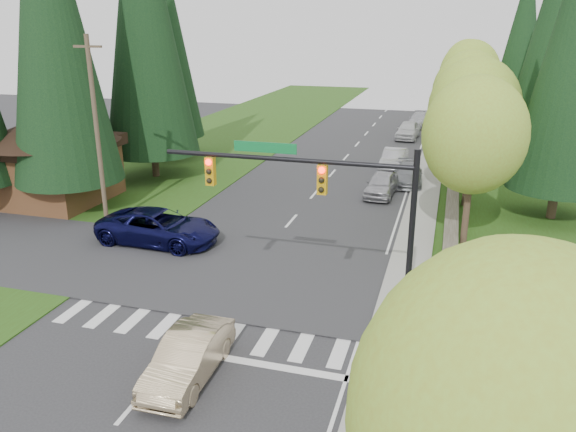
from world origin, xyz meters
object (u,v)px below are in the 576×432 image
at_px(sedan_champagne, 188,357).
at_px(parked_car_c, 394,159).
at_px(parked_car_b, 408,174).
at_px(suv_navy, 159,227).
at_px(parked_car_d, 408,130).
at_px(parked_car_e, 419,120).
at_px(parked_car_a, 382,184).

distance_m(sedan_champagne, parked_car_c, 28.66).
bearing_deg(parked_car_b, suv_navy, -130.84).
height_order(suv_navy, parked_car_c, suv_navy).
bearing_deg(suv_navy, parked_car_d, -15.32).
bearing_deg(parked_car_c, parked_car_d, 92.01).
bearing_deg(suv_navy, parked_car_e, -13.12).
bearing_deg(parked_car_d, parked_car_c, -86.57).
distance_m(suv_navy, parked_car_c, 20.92).
height_order(parked_car_b, parked_car_c, parked_car_c).
height_order(suv_navy, parked_car_a, suv_navy).
height_order(parked_car_b, parked_car_e, parked_car_e).
relative_size(parked_car_a, parked_car_d, 0.90).
bearing_deg(suv_navy, parked_car_b, -34.96).
bearing_deg(parked_car_c, sedan_champagne, -94.46).
bearing_deg(parked_car_e, parked_car_c, -87.41).
xyz_separation_m(sedan_champagne, parked_car_e, (3.84, 47.99, 0.01)).
bearing_deg(sedan_champagne, suv_navy, 121.74).
distance_m(parked_car_c, parked_car_e, 19.52).
bearing_deg(parked_car_a, sedan_champagne, -94.80).
height_order(parked_car_b, parked_car_d, parked_car_d).
relative_size(suv_navy, parked_car_a, 1.41).
xyz_separation_m(suv_navy, parked_car_e, (10.25, 38.08, -0.12)).
distance_m(suv_navy, parked_car_b, 18.39).
distance_m(sedan_champagne, parked_car_b, 25.05).
bearing_deg(parked_car_c, parked_car_b, -68.06).
distance_m(suv_navy, parked_car_e, 39.43).
relative_size(parked_car_b, parked_car_e, 0.92).
xyz_separation_m(parked_car_b, parked_car_d, (-1.40, 16.32, 0.15)).
relative_size(parked_car_c, parked_car_d, 0.96).
height_order(parked_car_d, parked_car_e, parked_car_d).
relative_size(sedan_champagne, suv_navy, 0.71).
bearing_deg(parked_car_b, parked_car_e, 88.00).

